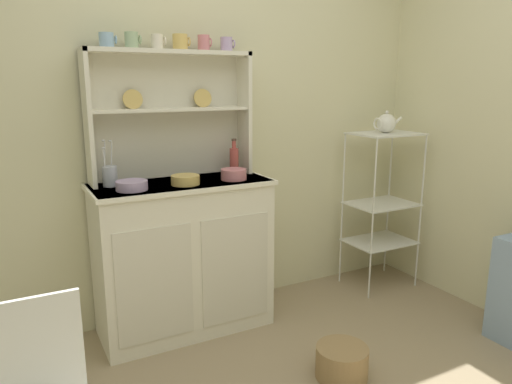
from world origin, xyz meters
TOP-DOWN VIEW (x-y plane):
  - wall_back at (0.00, 1.62)m, footprint 3.84×0.05m
  - hutch_cabinet at (-0.21, 1.37)m, footprint 1.02×0.45m
  - hutch_shelf_unit at (-0.21, 1.53)m, footprint 0.95×0.18m
  - bakers_rack at (1.27, 1.32)m, footprint 0.46×0.34m
  - floor_basket at (0.31, 0.52)m, footprint 0.26×0.26m
  - cup_sky_0 at (-0.54, 1.49)m, footprint 0.09×0.08m
  - cup_sage_1 at (-0.41, 1.49)m, footprint 0.09×0.07m
  - cup_cream_2 at (-0.27, 1.49)m, footprint 0.08×0.07m
  - cup_gold_3 at (-0.14, 1.49)m, footprint 0.10×0.08m
  - cup_rose_4 at (-0.00, 1.49)m, footprint 0.08×0.07m
  - cup_lilac_5 at (0.15, 1.49)m, footprint 0.08×0.07m
  - bowl_mixing_large at (-0.50, 1.29)m, footprint 0.17×0.17m
  - bowl_floral_medium at (-0.21, 1.29)m, footprint 0.16×0.16m
  - bowl_cream_small at (0.09, 1.29)m, footprint 0.15×0.15m
  - jam_bottle at (0.17, 1.45)m, footprint 0.06×0.06m
  - utensil_jar at (-0.58, 1.45)m, footprint 0.08×0.08m
  - porcelain_teapot at (1.27, 1.32)m, footprint 0.22×0.13m

SIDE VIEW (x-z plane):
  - floor_basket at x=0.31m, z-range 0.00..0.16m
  - hutch_cabinet at x=-0.21m, z-range 0.01..0.92m
  - bakers_rack at x=1.27m, z-range 0.13..1.25m
  - bowl_mixing_large at x=-0.50m, z-range 0.90..0.95m
  - bowl_floral_medium at x=-0.21m, z-range 0.90..0.96m
  - bowl_cream_small at x=0.09m, z-range 0.90..0.97m
  - utensil_jar at x=-0.58m, z-range 0.84..1.09m
  - jam_bottle at x=0.17m, z-range 0.88..1.10m
  - porcelain_teapot at x=1.27m, z-range 1.11..1.26m
  - wall_back at x=0.00m, z-range 0.00..2.50m
  - hutch_shelf_unit at x=-0.21m, z-range 0.96..1.69m
  - cup_sky_0 at x=-0.54m, z-range 1.63..1.71m
  - cup_cream_2 at x=-0.27m, z-range 1.63..1.71m
  - cup_lilac_5 at x=0.15m, z-range 1.63..1.71m
  - cup_sage_1 at x=-0.41m, z-range 1.63..1.72m
  - cup_gold_3 at x=-0.14m, z-range 1.63..1.72m
  - cup_rose_4 at x=0.00m, z-range 1.63..1.72m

